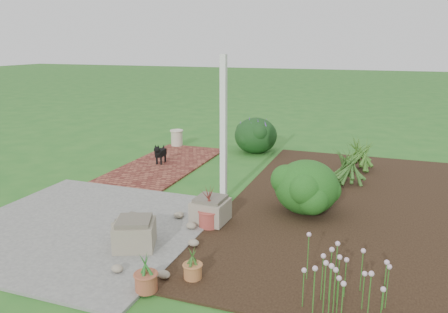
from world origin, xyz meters
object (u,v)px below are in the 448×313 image
(stone_trough_near, at_px, (135,235))
(evergreen_shrub, at_px, (307,186))
(black_dog, at_px, (160,153))
(cream_ceramic_urn, at_px, (177,138))

(stone_trough_near, relative_size, evergreen_shrub, 0.50)
(black_dog, xyz_separation_m, cream_ceramic_urn, (-0.44, 1.75, -0.05))
(stone_trough_near, height_order, evergreen_shrub, evergreen_shrub)
(black_dog, xyz_separation_m, evergreen_shrub, (3.56, -1.72, 0.17))
(black_dog, height_order, evergreen_shrub, evergreen_shrub)
(cream_ceramic_urn, distance_m, evergreen_shrub, 5.30)
(cream_ceramic_urn, bearing_deg, stone_trough_near, -69.38)
(black_dog, relative_size, evergreen_shrub, 0.49)
(black_dog, distance_m, cream_ceramic_urn, 1.80)
(stone_trough_near, bearing_deg, evergreen_shrub, 47.38)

